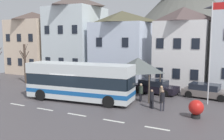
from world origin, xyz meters
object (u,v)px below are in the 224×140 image
(pedestrian_01, at_px, (141,91))
(flagpole, at_px, (211,47))
(parked_car_02, at_px, (206,91))
(pedestrian_00, at_px, (152,98))
(parked_car_00, at_px, (82,80))
(parked_car_01, at_px, (155,87))
(townhouse_03, at_px, (182,47))
(public_bench, at_px, (154,88))
(pedestrian_03, at_px, (162,98))
(townhouse_02, at_px, (122,46))
(bus_shelter, at_px, (138,65))
(townhouse_01, at_px, (76,36))
(pedestrian_02, at_px, (161,94))
(bare_tree_00, at_px, (25,63))
(transit_bus, at_px, (79,82))
(harbour_buoy, at_px, (196,108))
(hilltop_castle, at_px, (185,18))
(townhouse_00, at_px, (33,43))

(pedestrian_01, distance_m, flagpole, 6.85)
(parked_car_02, height_order, pedestrian_00, pedestrian_00)
(parked_car_00, xyz_separation_m, parked_car_01, (8.78, -0.03, 0.02))
(townhouse_03, bearing_deg, public_bench, -106.82)
(pedestrian_03, bearing_deg, townhouse_02, 127.68)
(parked_car_01, relative_size, pedestrian_00, 3.06)
(bus_shelter, relative_size, public_bench, 2.24)
(pedestrian_03, bearing_deg, parked_car_02, 67.71)
(townhouse_01, distance_m, pedestrian_02, 18.81)
(public_bench, xyz_separation_m, bare_tree_00, (-15.76, -1.81, 2.05))
(parked_car_00, distance_m, parked_car_02, 13.60)
(bus_shelter, height_order, pedestrian_01, bus_shelter)
(transit_bus, xyz_separation_m, parked_car_02, (9.84, 6.20, -1.02))
(townhouse_01, height_order, pedestrian_01, townhouse_01)
(parked_car_00, bearing_deg, pedestrian_01, -20.97)
(townhouse_02, bearing_deg, flagpole, -32.87)
(parked_car_01, xyz_separation_m, public_bench, (-0.05, -0.02, -0.18))
(parked_car_00, relative_size, flagpole, 0.50)
(bus_shelter, distance_m, parked_car_00, 8.55)
(harbour_buoy, bearing_deg, hilltop_castle, 102.48)
(hilltop_castle, relative_size, flagpole, 4.20)
(hilltop_castle, height_order, harbour_buoy, hilltop_castle)
(harbour_buoy, relative_size, bare_tree_00, 0.27)
(flagpole, bearing_deg, parked_car_01, 158.95)
(townhouse_03, xyz_separation_m, parked_car_02, (3.30, -4.93, -3.84))
(bus_shelter, bearing_deg, pedestrian_03, -45.54)
(townhouse_00, bearing_deg, bare_tree_00, -52.16)
(townhouse_02, height_order, townhouse_03, townhouse_03)
(hilltop_castle, relative_size, pedestrian_02, 23.24)
(hilltop_castle, xyz_separation_m, parked_car_02, (7.49, -27.74, -8.80))
(bare_tree_00, bearing_deg, parked_car_00, 14.82)
(townhouse_00, xyz_separation_m, hilltop_castle, (18.73, 22.66, 4.72))
(hilltop_castle, distance_m, parked_car_01, 29.47)
(townhouse_02, relative_size, pedestrian_02, 5.87)
(hilltop_castle, relative_size, parked_car_00, 8.46)
(townhouse_00, xyz_separation_m, townhouse_01, (7.63, 0.69, 1.01))
(bare_tree_00, bearing_deg, pedestrian_00, -11.64)
(hilltop_castle, distance_m, parked_car_00, 29.95)
(townhouse_03, relative_size, parked_car_01, 1.93)
(pedestrian_00, height_order, harbour_buoy, pedestrian_00)
(hilltop_castle, bearing_deg, bare_tree_00, -113.79)
(parked_car_01, xyz_separation_m, pedestrian_02, (1.67, -3.51, 0.16))
(townhouse_00, xyz_separation_m, bus_shelter, (20.48, -7.69, -1.69))
(pedestrian_03, bearing_deg, pedestrian_01, 141.24)
(transit_bus, height_order, parked_car_02, transit_bus)
(pedestrian_01, bearing_deg, bus_shelter, 120.78)
(pedestrian_00, bearing_deg, bare_tree_00, 168.36)
(transit_bus, relative_size, pedestrian_02, 6.46)
(parked_car_01, bearing_deg, pedestrian_02, -56.26)
(parked_car_01, height_order, pedestrian_01, pedestrian_01)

